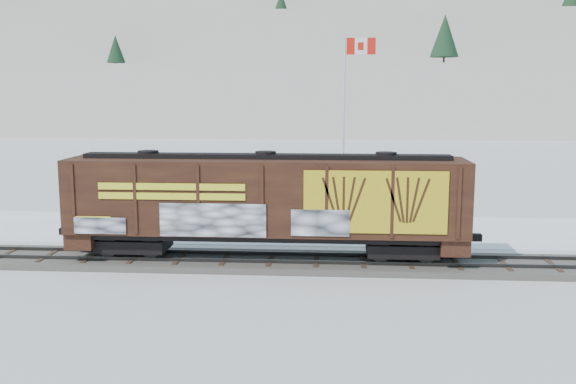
# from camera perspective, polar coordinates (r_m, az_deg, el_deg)

# --- Properties ---
(ground) EXTENTS (500.00, 500.00, 0.00)m
(ground) POSITION_cam_1_polar(r_m,az_deg,el_deg) (28.36, -1.53, -6.49)
(ground) COLOR white
(ground) RESTS_ON ground
(rail_track) EXTENTS (50.00, 3.40, 0.43)m
(rail_track) POSITION_cam_1_polar(r_m,az_deg,el_deg) (28.32, -1.53, -6.21)
(rail_track) COLOR #59544C
(rail_track) RESTS_ON ground
(parking_strip) EXTENTS (40.00, 8.00, 0.03)m
(parking_strip) POSITION_cam_1_polar(r_m,az_deg,el_deg) (35.61, -0.36, -3.28)
(parking_strip) COLOR white
(parking_strip) RESTS_ON ground
(hillside) EXTENTS (360.00, 110.00, 93.00)m
(hillside) POSITION_cam_1_polar(r_m,az_deg,el_deg) (167.17, 3.19, 11.22)
(hillside) COLOR white
(hillside) RESTS_ON ground
(hopper_railcar) EXTENTS (17.08, 3.06, 4.47)m
(hopper_railcar) POSITION_cam_1_polar(r_m,az_deg,el_deg) (27.74, -1.98, -0.67)
(hopper_railcar) COLOR black
(hopper_railcar) RESTS_ON rail_track
(flagpole) EXTENTS (2.30, 0.90, 10.95)m
(flagpole) POSITION_cam_1_polar(r_m,az_deg,el_deg) (39.85, 5.12, 3.79)
(flagpole) COLOR silver
(flagpole) RESTS_ON ground
(car_silver) EXTENTS (4.51, 2.70, 1.44)m
(car_silver) POSITION_cam_1_polar(r_m,az_deg,el_deg) (35.83, -1.88, -2.01)
(car_silver) COLOR silver
(car_silver) RESTS_ON parking_strip
(car_white) EXTENTS (4.85, 3.29, 1.51)m
(car_white) POSITION_cam_1_polar(r_m,az_deg,el_deg) (36.47, -6.86, -1.82)
(car_white) COLOR silver
(car_white) RESTS_ON parking_strip
(car_dark) EXTENTS (4.88, 3.49, 1.31)m
(car_dark) POSITION_cam_1_polar(r_m,az_deg,el_deg) (35.18, 7.38, -2.39)
(car_dark) COLOR black
(car_dark) RESTS_ON parking_strip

